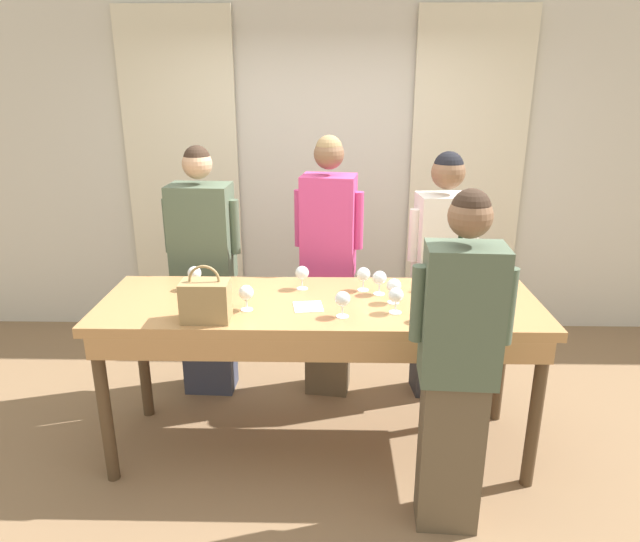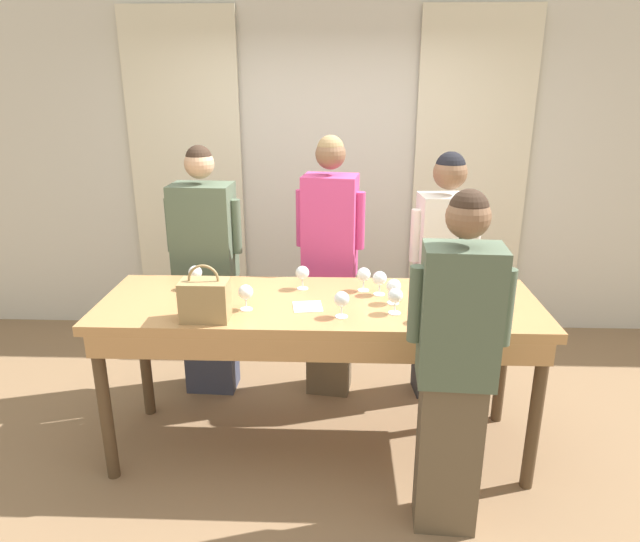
% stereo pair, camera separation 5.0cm
% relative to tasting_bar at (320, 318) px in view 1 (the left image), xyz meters
% --- Properties ---
extents(ground_plane, '(18.00, 18.00, 0.00)m').
position_rel_tasting_bar_xyz_m(ground_plane, '(0.00, 0.02, -0.86)').
color(ground_plane, '#846647').
extents(wall_back, '(12.00, 0.06, 2.80)m').
position_rel_tasting_bar_xyz_m(wall_back, '(0.00, 1.88, 0.54)').
color(wall_back, beige).
rests_on(wall_back, ground_plane).
extents(curtain_panel_left, '(0.93, 0.03, 2.69)m').
position_rel_tasting_bar_xyz_m(curtain_panel_left, '(-1.18, 1.81, 0.48)').
color(curtain_panel_left, beige).
rests_on(curtain_panel_left, ground_plane).
extents(curtain_panel_right, '(0.93, 0.03, 2.69)m').
position_rel_tasting_bar_xyz_m(curtain_panel_right, '(1.18, 1.81, 0.48)').
color(curtain_panel_right, beige).
rests_on(curtain_panel_right, ground_plane).
extents(tasting_bar, '(2.47, 0.80, 0.96)m').
position_rel_tasting_bar_xyz_m(tasting_bar, '(0.00, 0.00, 0.00)').
color(tasting_bar, '#B27F4C').
rests_on(tasting_bar, ground_plane).
extents(wine_bottle, '(0.07, 0.07, 0.33)m').
position_rel_tasting_bar_xyz_m(wine_bottle, '(0.81, 0.26, 0.22)').
color(wine_bottle, black).
rests_on(wine_bottle, tasting_bar).
extents(handbag, '(0.25, 0.15, 0.30)m').
position_rel_tasting_bar_xyz_m(handbag, '(-0.58, -0.26, 0.21)').
color(handbag, '#997A4C').
rests_on(handbag, tasting_bar).
extents(wine_glass_front_left, '(0.08, 0.08, 0.14)m').
position_rel_tasting_bar_xyz_m(wine_glass_front_left, '(0.41, -0.14, 0.19)').
color(wine_glass_front_left, white).
rests_on(wine_glass_front_left, tasting_bar).
extents(wine_glass_front_mid, '(0.08, 0.08, 0.14)m').
position_rel_tasting_bar_xyz_m(wine_glass_front_mid, '(-0.74, 0.20, 0.19)').
color(wine_glass_front_mid, white).
rests_on(wine_glass_front_mid, tasting_bar).
extents(wine_glass_front_right, '(0.08, 0.08, 0.14)m').
position_rel_tasting_bar_xyz_m(wine_glass_front_right, '(-0.11, 0.21, 0.19)').
color(wine_glass_front_right, white).
rests_on(wine_glass_front_right, tasting_bar).
extents(wine_glass_center_left, '(0.08, 0.08, 0.14)m').
position_rel_tasting_bar_xyz_m(wine_glass_center_left, '(0.41, 0.00, 0.19)').
color(wine_glass_center_left, white).
rests_on(wine_glass_center_left, tasting_bar).
extents(wine_glass_center_mid, '(0.08, 0.08, 0.14)m').
position_rel_tasting_bar_xyz_m(wine_glass_center_mid, '(-0.39, -0.12, 0.19)').
color(wine_glass_center_mid, white).
rests_on(wine_glass_center_mid, tasting_bar).
extents(wine_glass_center_right, '(0.08, 0.08, 0.14)m').
position_rel_tasting_bar_xyz_m(wine_glass_center_right, '(0.25, 0.20, 0.19)').
color(wine_glass_center_right, white).
rests_on(wine_glass_center_right, tasting_bar).
extents(wine_glass_back_left, '(0.08, 0.08, 0.14)m').
position_rel_tasting_bar_xyz_m(wine_glass_back_left, '(0.12, -0.20, 0.19)').
color(wine_glass_back_left, white).
rests_on(wine_glass_back_left, tasting_bar).
extents(wine_glass_back_mid, '(0.08, 0.08, 0.14)m').
position_rel_tasting_bar_xyz_m(wine_glass_back_mid, '(0.58, -0.24, 0.19)').
color(wine_glass_back_mid, white).
rests_on(wine_glass_back_mid, tasting_bar).
extents(wine_glass_back_right, '(0.08, 0.08, 0.14)m').
position_rel_tasting_bar_xyz_m(wine_glass_back_right, '(0.34, 0.13, 0.19)').
color(wine_glass_back_right, white).
rests_on(wine_glass_back_right, tasting_bar).
extents(napkin, '(0.18, 0.18, 0.00)m').
position_rel_tasting_bar_xyz_m(napkin, '(-0.06, -0.07, 0.10)').
color(napkin, white).
rests_on(napkin, tasting_bar).
extents(pen, '(0.04, 0.12, 0.01)m').
position_rel_tasting_bar_xyz_m(pen, '(-0.43, 0.08, 0.10)').
color(pen, black).
rests_on(pen, tasting_bar).
extents(guest_olive_jacket, '(0.51, 0.30, 1.74)m').
position_rel_tasting_bar_xyz_m(guest_olive_jacket, '(-0.80, 0.71, 0.02)').
color(guest_olive_jacket, '#383D51').
rests_on(guest_olive_jacket, ground_plane).
extents(guest_pink_top, '(0.47, 0.31, 1.81)m').
position_rel_tasting_bar_xyz_m(guest_pink_top, '(0.04, 0.71, 0.07)').
color(guest_pink_top, brown).
rests_on(guest_pink_top, ground_plane).
extents(guest_cream_sweater, '(0.47, 0.30, 1.71)m').
position_rel_tasting_bar_xyz_m(guest_cream_sweater, '(0.81, 0.71, 0.03)').
color(guest_cream_sweater, '#28282D').
rests_on(guest_cream_sweater, ground_plane).
extents(host_pouring, '(0.46, 0.26, 1.71)m').
position_rel_tasting_bar_xyz_m(host_pouring, '(0.65, -0.59, 0.02)').
color(host_pouring, brown).
rests_on(host_pouring, ground_plane).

